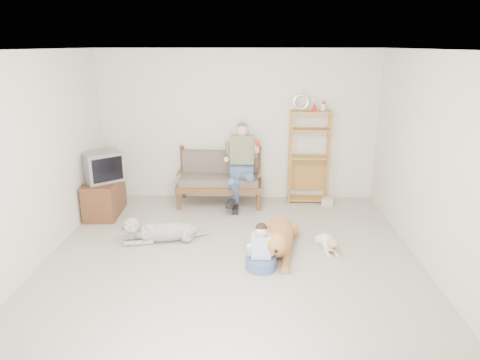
{
  "coord_description": "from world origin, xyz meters",
  "views": [
    {
      "loc": [
        0.26,
        -4.9,
        2.75
      ],
      "look_at": [
        0.09,
        1.0,
        0.88
      ],
      "focal_mm": 32.0,
      "sensor_mm": 36.0,
      "label": 1
    }
  ],
  "objects_px": {
    "etagere": "(309,156)",
    "tv_stand": "(104,197)",
    "golden_retriever": "(279,238)",
    "loveseat": "(220,177)"
  },
  "relations": [
    {
      "from": "etagere",
      "to": "tv_stand",
      "type": "height_order",
      "value": "etagere"
    },
    {
      "from": "loveseat",
      "to": "tv_stand",
      "type": "relative_size",
      "value": 1.63
    },
    {
      "from": "loveseat",
      "to": "etagere",
      "type": "relative_size",
      "value": 0.77
    },
    {
      "from": "etagere",
      "to": "tv_stand",
      "type": "distance_m",
      "value": 3.62
    },
    {
      "from": "etagere",
      "to": "golden_retriever",
      "type": "relative_size",
      "value": 1.19
    },
    {
      "from": "loveseat",
      "to": "golden_retriever",
      "type": "bearing_deg",
      "value": -63.17
    },
    {
      "from": "loveseat",
      "to": "golden_retriever",
      "type": "relative_size",
      "value": 0.92
    },
    {
      "from": "loveseat",
      "to": "tv_stand",
      "type": "height_order",
      "value": "loveseat"
    },
    {
      "from": "etagere",
      "to": "golden_retriever",
      "type": "xyz_separation_m",
      "value": [
        -0.64,
        -2.04,
        -0.65
      ]
    },
    {
      "from": "tv_stand",
      "to": "golden_retriever",
      "type": "xyz_separation_m",
      "value": [
        2.87,
        -1.29,
        -0.1
      ]
    }
  ]
}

